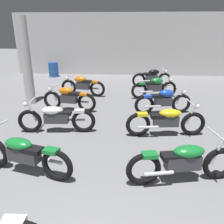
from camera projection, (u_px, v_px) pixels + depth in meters
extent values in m
cube|color=#BCBAB7|center=(123.00, 45.00, 13.88)|extent=(13.12, 0.24, 3.60)
cylinder|color=#BCBAB7|center=(26.00, 62.00, 8.55)|extent=(0.36, 0.36, 3.20)
cube|color=white|center=(13.00, 223.00, 2.75)|extent=(0.28, 0.21, 0.08)
torus|color=black|center=(57.00, 165.00, 4.42)|extent=(0.68, 0.28, 0.67)
cube|color=#38383D|center=(24.00, 154.00, 4.61)|extent=(0.70, 0.40, 0.28)
ellipsoid|color=#197F33|center=(18.00, 144.00, 4.57)|extent=(0.66, 0.46, 0.22)
cube|color=black|center=(32.00, 150.00, 4.50)|extent=(0.45, 0.33, 0.10)
cube|color=#197F33|center=(51.00, 151.00, 4.35)|extent=(0.32, 0.26, 0.08)
cylinder|color=silver|center=(50.00, 161.00, 4.62)|extent=(0.55, 0.21, 0.07)
torus|color=black|center=(30.00, 121.00, 6.48)|extent=(0.68, 0.17, 0.67)
torus|color=black|center=(84.00, 121.00, 6.50)|extent=(0.68, 0.17, 0.67)
cylinder|color=silver|center=(32.00, 111.00, 6.38)|extent=(0.28, 0.09, 0.66)
cube|color=#38383D|center=(56.00, 118.00, 6.46)|extent=(0.68, 0.30, 0.28)
ellipsoid|color=white|center=(52.00, 110.00, 6.38)|extent=(0.63, 0.37, 0.22)
cube|color=black|center=(64.00, 113.00, 6.41)|extent=(0.42, 0.27, 0.10)
cube|color=white|center=(79.00, 111.00, 6.39)|extent=(0.30, 0.22, 0.08)
cylinder|color=silver|center=(32.00, 100.00, 6.27)|extent=(0.09, 0.68, 0.04)
sphere|color=white|center=(26.00, 104.00, 6.31)|extent=(0.14, 0.14, 0.14)
cylinder|color=silver|center=(75.00, 120.00, 6.62)|extent=(0.55, 0.12, 0.07)
torus|color=black|center=(52.00, 100.00, 8.33)|extent=(0.68, 0.21, 0.67)
torus|color=black|center=(87.00, 103.00, 8.05)|extent=(0.68, 0.21, 0.67)
cylinder|color=silver|center=(54.00, 93.00, 8.22)|extent=(0.25, 0.11, 0.56)
cube|color=#38383D|center=(69.00, 99.00, 8.16)|extent=(0.60, 0.32, 0.28)
ellipsoid|color=orange|center=(66.00, 91.00, 8.08)|extent=(0.56, 0.36, 0.26)
cube|color=black|center=(75.00, 94.00, 8.04)|extent=(0.43, 0.30, 0.10)
cube|color=orange|center=(84.00, 94.00, 7.97)|extent=(0.31, 0.24, 0.08)
cylinder|color=silver|center=(55.00, 86.00, 8.12)|extent=(0.11, 0.48, 0.04)
sphere|color=white|center=(50.00, 89.00, 8.20)|extent=(0.14, 0.14, 0.14)
cylinder|color=silver|center=(81.00, 102.00, 8.23)|extent=(0.55, 0.15, 0.07)
torus|color=black|center=(69.00, 87.00, 10.10)|extent=(0.68, 0.21, 0.67)
torus|color=black|center=(97.00, 89.00, 9.82)|extent=(0.68, 0.21, 0.67)
cylinder|color=silver|center=(70.00, 81.00, 9.99)|extent=(0.25, 0.11, 0.56)
cube|color=#38383D|center=(83.00, 86.00, 9.93)|extent=(0.60, 0.33, 0.28)
ellipsoid|color=orange|center=(80.00, 79.00, 9.85)|extent=(0.56, 0.36, 0.26)
cube|color=black|center=(87.00, 81.00, 9.81)|extent=(0.43, 0.30, 0.10)
cube|color=orange|center=(95.00, 82.00, 9.74)|extent=(0.31, 0.24, 0.08)
cylinder|color=silver|center=(71.00, 76.00, 9.89)|extent=(0.11, 0.48, 0.04)
sphere|color=white|center=(67.00, 78.00, 9.98)|extent=(0.14, 0.14, 0.14)
cylinder|color=silver|center=(93.00, 88.00, 10.00)|extent=(0.55, 0.15, 0.07)
torus|color=black|center=(219.00, 164.00, 4.48)|extent=(0.68, 0.24, 0.67)
torus|color=black|center=(144.00, 169.00, 4.30)|extent=(0.68, 0.24, 0.67)
cylinder|color=silver|center=(218.00, 150.00, 4.36)|extent=(0.28, 0.12, 0.66)
cube|color=#38383D|center=(183.00, 162.00, 4.35)|extent=(0.70, 0.37, 0.28)
ellipsoid|color=#197F33|center=(189.00, 151.00, 4.29)|extent=(0.65, 0.44, 0.22)
cube|color=black|center=(172.00, 156.00, 4.28)|extent=(0.44, 0.32, 0.10)
cube|color=#197F33|center=(150.00, 155.00, 4.21)|extent=(0.32, 0.25, 0.08)
cylinder|color=silver|center=(217.00, 135.00, 4.25)|extent=(0.17, 0.67, 0.04)
cylinder|color=silver|center=(159.00, 173.00, 4.21)|extent=(0.55, 0.18, 0.07)
torus|color=black|center=(193.00, 124.00, 6.31)|extent=(0.68, 0.19, 0.67)
torus|color=black|center=(138.00, 125.00, 6.25)|extent=(0.68, 0.19, 0.67)
cylinder|color=silver|center=(191.00, 113.00, 6.20)|extent=(0.28, 0.10, 0.66)
cube|color=#38383D|center=(166.00, 121.00, 6.24)|extent=(0.68, 0.31, 0.28)
ellipsoid|color=yellow|center=(170.00, 113.00, 6.17)|extent=(0.63, 0.39, 0.22)
cube|color=black|center=(158.00, 116.00, 6.19)|extent=(0.43, 0.28, 0.10)
cube|color=yellow|center=(142.00, 114.00, 6.15)|extent=(0.30, 0.23, 0.08)
cylinder|color=silver|center=(190.00, 102.00, 6.09)|extent=(0.11, 0.68, 0.04)
sphere|color=white|center=(197.00, 106.00, 6.14)|extent=(0.14, 0.14, 0.14)
cylinder|color=silver|center=(148.00, 127.00, 6.14)|extent=(0.55, 0.13, 0.07)
torus|color=black|center=(181.00, 104.00, 7.96)|extent=(0.68, 0.23, 0.67)
torus|color=black|center=(144.00, 105.00, 7.83)|extent=(0.68, 0.23, 0.67)
cylinder|color=silver|center=(180.00, 96.00, 7.87)|extent=(0.25, 0.11, 0.56)
cube|color=#38383D|center=(163.00, 101.00, 7.86)|extent=(0.61, 0.34, 0.28)
ellipsoid|color=blue|center=(167.00, 93.00, 7.77)|extent=(0.56, 0.37, 0.26)
cube|color=black|center=(157.00, 96.00, 7.77)|extent=(0.44, 0.31, 0.10)
cube|color=blue|center=(148.00, 96.00, 7.73)|extent=(0.31, 0.25, 0.08)
cylinder|color=silver|center=(179.00, 89.00, 7.77)|extent=(0.13, 0.48, 0.04)
sphere|color=white|center=(184.00, 92.00, 7.83)|extent=(0.14, 0.14, 0.14)
cylinder|color=silver|center=(152.00, 106.00, 7.74)|extent=(0.55, 0.17, 0.07)
torus|color=black|center=(169.00, 89.00, 9.78)|extent=(0.68, 0.28, 0.67)
torus|color=black|center=(139.00, 91.00, 9.55)|extent=(0.68, 0.28, 0.67)
cylinder|color=silver|center=(167.00, 83.00, 9.67)|extent=(0.25, 0.13, 0.56)
cube|color=#38383D|center=(154.00, 88.00, 9.63)|extent=(0.61, 0.38, 0.28)
ellipsoid|color=#197F33|center=(157.00, 81.00, 9.55)|extent=(0.57, 0.41, 0.26)
cube|color=black|center=(149.00, 83.00, 9.52)|extent=(0.45, 0.34, 0.10)
cube|color=#197F33|center=(142.00, 84.00, 9.46)|extent=(0.32, 0.27, 0.08)
cylinder|color=silver|center=(167.00, 77.00, 9.57)|extent=(0.16, 0.47, 0.04)
sphere|color=white|center=(171.00, 80.00, 9.65)|extent=(0.14, 0.14, 0.14)
cylinder|color=silver|center=(146.00, 92.00, 9.48)|extent=(0.55, 0.21, 0.07)
torus|color=black|center=(164.00, 79.00, 11.58)|extent=(0.68, 0.24, 0.67)
torus|color=black|center=(139.00, 80.00, 11.43)|extent=(0.68, 0.24, 0.67)
cylinder|color=silver|center=(163.00, 74.00, 11.48)|extent=(0.25, 0.12, 0.56)
cube|color=#38383D|center=(152.00, 78.00, 11.47)|extent=(0.61, 0.35, 0.28)
ellipsoid|color=black|center=(154.00, 72.00, 11.39)|extent=(0.57, 0.38, 0.26)
cube|color=black|center=(148.00, 74.00, 11.38)|extent=(0.44, 0.31, 0.10)
cube|color=black|center=(141.00, 74.00, 11.34)|extent=(0.31, 0.25, 0.08)
cylinder|color=silver|center=(162.00, 69.00, 11.38)|extent=(0.13, 0.48, 0.04)
sphere|color=white|center=(166.00, 71.00, 11.45)|extent=(0.14, 0.14, 0.14)
cylinder|color=silver|center=(144.00, 81.00, 11.35)|extent=(0.55, 0.18, 0.07)
cylinder|color=#23519E|center=(54.00, 69.00, 13.74)|extent=(0.56, 0.56, 0.85)
torus|color=#23519E|center=(53.00, 67.00, 13.68)|extent=(0.59, 0.59, 0.03)
torus|color=#23519E|center=(54.00, 72.00, 13.80)|extent=(0.59, 0.59, 0.03)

